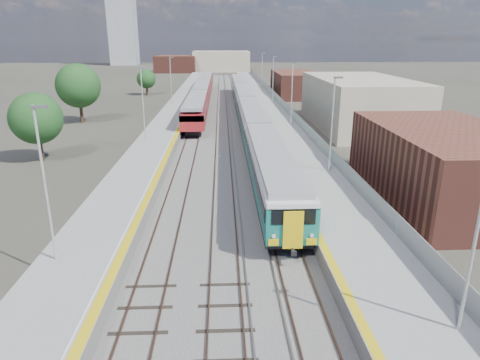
{
  "coord_description": "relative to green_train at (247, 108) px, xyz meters",
  "views": [
    {
      "loc": [
        -2.03,
        -10.91,
        11.22
      ],
      "look_at": [
        -0.87,
        16.32,
        2.2
      ],
      "focal_mm": 32.0,
      "sensor_mm": 36.0,
      "label": 1
    }
  ],
  "objects": [
    {
      "name": "red_train",
      "position": [
        -7.0,
        18.53,
        -0.06
      ],
      "size": [
        2.85,
        57.71,
        3.59
      ],
      "color": "black",
      "rests_on": "ground"
    },
    {
      "name": "green_train",
      "position": [
        0.0,
        0.0,
        0.0
      ],
      "size": [
        2.82,
        78.44,
        3.1
      ],
      "color": "black",
      "rests_on": "ground"
    },
    {
      "name": "tree_c",
      "position": [
        -19.1,
        32.31,
        1.12
      ],
      "size": [
        3.89,
        3.89,
        5.27
      ],
      "color": "#382619",
      "rests_on": "ground"
    },
    {
      "name": "buildings",
      "position": [
        -19.62,
        90.6,
        8.52
      ],
      "size": [
        72.0,
        185.5,
        40.0
      ],
      "color": "brown",
      "rests_on": "ground"
    },
    {
      "name": "ballast_bed",
      "position": [
        -3.75,
        4.5,
        -2.15
      ],
      "size": [
        10.5,
        155.0,
        0.06
      ],
      "primitive_type": "cube",
      "color": "#565451",
      "rests_on": "ground"
    },
    {
      "name": "tree_b",
      "position": [
        -23.13,
        1.51,
        2.93
      ],
      "size": [
        5.99,
        5.99,
        8.12
      ],
      "color": "#382619",
      "rests_on": "ground"
    },
    {
      "name": "tracks",
      "position": [
        -3.15,
        6.18,
        -2.08
      ],
      "size": [
        8.96,
        160.0,
        0.17
      ],
      "color": "#4C3323",
      "rests_on": "ground"
    },
    {
      "name": "tree_a",
      "position": [
        -20.94,
        -18.35,
        1.95
      ],
      "size": [
        4.84,
        4.84,
        6.57
      ],
      "color": "#382619",
      "rests_on": "ground"
    },
    {
      "name": "platform_left",
      "position": [
        -10.55,
        4.49,
        -1.67
      ],
      "size": [
        4.3,
        155.0,
        8.52
      ],
      "color": "slate",
      "rests_on": "ground"
    },
    {
      "name": "platform_right",
      "position": [
        3.78,
        4.49,
        -1.65
      ],
      "size": [
        4.7,
        155.0,
        8.52
      ],
      "color": "slate",
      "rests_on": "ground"
    },
    {
      "name": "ground",
      "position": [
        -1.5,
        2.0,
        -2.18
      ],
      "size": [
        320.0,
        320.0,
        0.0
      ],
      "primitive_type": "plane",
      "color": "#47443A",
      "rests_on": "ground"
    },
    {
      "name": "tree_d",
      "position": [
        19.43,
        24.35,
        1.2
      ],
      "size": [
        3.97,
        3.97,
        5.38
      ],
      "color": "#382619",
      "rests_on": "ground"
    }
  ]
}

